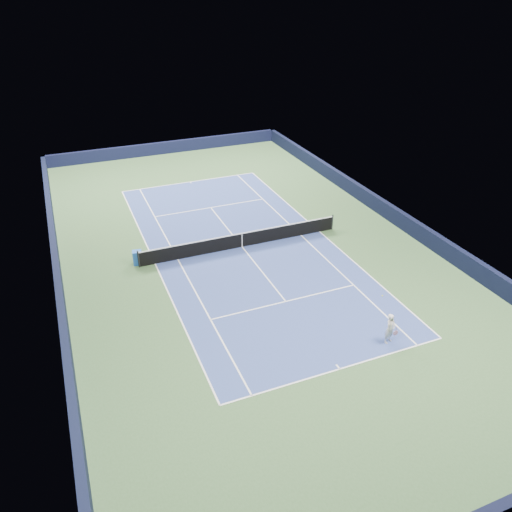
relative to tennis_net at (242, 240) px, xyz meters
name	(u,v)px	position (x,y,z in m)	size (l,w,h in m)	color
ground	(242,247)	(0.00, 0.00, -0.50)	(40.00, 40.00, 0.00)	#35552E
wall_far	(167,148)	(0.00, 19.82, 0.05)	(22.00, 0.35, 1.10)	black
wall_right	(388,211)	(10.82, 0.00, 0.05)	(0.35, 40.00, 1.10)	black
wall_left	(58,274)	(-10.82, 0.00, 0.05)	(0.35, 40.00, 1.10)	black
court_surface	(242,247)	(0.00, 0.00, -0.50)	(10.97, 23.77, 0.01)	navy
baseline_far	(190,182)	(0.00, 11.88, -0.50)	(10.97, 0.08, 0.00)	white
baseline_near	(340,369)	(0.00, -11.88, -0.50)	(10.97, 0.08, 0.00)	white
sideline_doubles_right	(320,232)	(5.49, 0.00, -0.50)	(0.08, 23.77, 0.00)	white
sideline_doubles_left	(155,264)	(-5.49, 0.00, -0.50)	(0.08, 23.77, 0.00)	white
sideline_singles_right	(301,235)	(4.12, 0.00, -0.50)	(0.08, 23.77, 0.00)	white
sideline_singles_left	(178,259)	(-4.12, 0.00, -0.50)	(0.08, 23.77, 0.00)	white
service_line_far	(211,208)	(0.00, 6.40, -0.50)	(8.23, 0.08, 0.00)	white
service_line_near	(286,301)	(0.00, -6.40, -0.50)	(8.23, 0.08, 0.00)	white
center_service_line	(242,247)	(0.00, 0.00, -0.50)	(0.08, 12.80, 0.00)	white
center_mark_far	(191,182)	(0.00, 11.73, -0.50)	(0.08, 0.30, 0.00)	white
center_mark_near	(338,367)	(0.00, -11.73, -0.50)	(0.08, 0.30, 0.00)	white
tennis_net	(242,240)	(0.00, 0.00, 0.00)	(12.90, 0.10, 1.07)	black
sponsor_cube	(138,258)	(-6.40, 0.38, -0.08)	(0.61, 0.55, 0.85)	blue
tennis_player	(390,329)	(3.02, -11.14, 0.27)	(0.78, 1.30, 1.96)	silver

